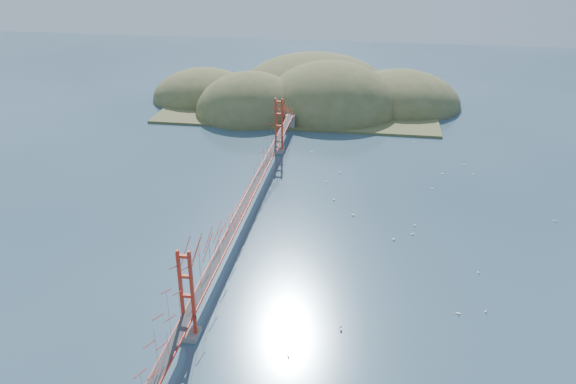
# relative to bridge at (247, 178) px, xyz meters

# --- Properties ---
(ground) EXTENTS (320.00, 320.00, 0.00)m
(ground) POSITION_rel_bridge_xyz_m (0.00, -0.18, -7.01)
(ground) COLOR #2A4355
(ground) RESTS_ON ground
(bridge) EXTENTS (2.20, 94.40, 12.00)m
(bridge) POSITION_rel_bridge_xyz_m (0.00, 0.00, 0.00)
(bridge) COLOR gray
(bridge) RESTS_ON ground
(far_headlands) EXTENTS (84.00, 58.00, 25.00)m
(far_headlands) POSITION_rel_bridge_xyz_m (2.21, 68.33, -7.01)
(far_headlands) COLOR olive
(far_headlands) RESTS_ON ground
(sailboat_7) EXTENTS (0.55, 0.50, 0.62)m
(sailboat_7) POSITION_rel_bridge_xyz_m (30.73, 16.16, -6.87)
(sailboat_7) COLOR white
(sailboat_7) RESTS_ON ground
(sailboat_15) EXTENTS (0.41, 0.48, 0.55)m
(sailboat_15) POSITION_rel_bridge_xyz_m (28.33, 40.30, -6.88)
(sailboat_15) COLOR white
(sailboat_15) RESTS_ON ground
(sailboat_4) EXTENTS (0.45, 0.51, 0.58)m
(sailboat_4) POSITION_rel_bridge_xyz_m (27.05, 1.37, -6.87)
(sailboat_4) COLOR white
(sailboat_4) RESTS_ON ground
(sailboat_12) EXTENTS (0.55, 0.45, 0.64)m
(sailboat_12) POSITION_rel_bridge_xyz_m (6.80, 31.15, -6.86)
(sailboat_12) COLOR white
(sailboat_12) RESTS_ON ground
(sailboat_8) EXTENTS (0.56, 0.56, 0.61)m
(sailboat_8) POSITION_rel_bridge_xyz_m (33.20, 23.33, -6.87)
(sailboat_8) COLOR white
(sailboat_8) RESTS_ON ground
(sailboat_9) EXTENTS (0.53, 0.53, 0.56)m
(sailboat_9) POSITION_rel_bridge_xyz_m (39.15, 24.03, -6.87)
(sailboat_9) COLOR white
(sailboat_9) RESTS_ON ground
(sailboat_3) EXTENTS (0.55, 0.48, 0.62)m
(sailboat_3) POSITION_rel_bridge_xyz_m (11.43, 15.93, -6.87)
(sailboat_3) COLOR white
(sailboat_3) RESTS_ON ground
(sailboat_10) EXTENTS (0.54, 0.54, 0.58)m
(sailboat_10) POSITION_rel_bridge_xyz_m (11.79, -31.77, -6.87)
(sailboat_10) COLOR white
(sailboat_10) RESTS_ON ground
(sailboat_2) EXTENTS (0.61, 0.58, 0.68)m
(sailboat_2) POSITION_rel_bridge_xyz_m (31.33, -20.84, -6.86)
(sailboat_2) COLOR white
(sailboat_2) RESTS_ON ground
(sailboat_11) EXTENTS (0.59, 0.59, 0.66)m
(sailboat_11) POSITION_rel_bridge_xyz_m (49.61, 6.48, -6.86)
(sailboat_11) COLOR white
(sailboat_11) RESTS_ON ground
(sailboat_17) EXTENTS (0.54, 0.47, 0.62)m
(sailboat_17) POSITION_rel_bridge_xyz_m (37.93, 28.66, -6.87)
(sailboat_17) COLOR white
(sailboat_17) RESTS_ON ground
(sailboat_5) EXTENTS (0.46, 0.51, 0.58)m
(sailboat_5) POSITION_rel_bridge_xyz_m (35.12, -11.00, -6.87)
(sailboat_5) COLOR white
(sailboat_5) RESTS_ON ground
(sailboat_14) EXTENTS (0.68, 0.68, 0.71)m
(sailboat_14) POSITION_rel_bridge_xyz_m (26.56, -1.54, -6.85)
(sailboat_14) COLOR white
(sailboat_14) RESTS_ON ground
(sailboat_0) EXTENTS (0.59, 0.66, 0.75)m
(sailboat_0) POSITION_rel_bridge_xyz_m (23.64, -3.63, -6.85)
(sailboat_0) COLOR white
(sailboat_0) RESTS_ON ground
(sailboat_1) EXTENTS (0.71, 0.71, 0.74)m
(sailboat_1) POSITION_rel_bridge_xyz_m (17.08, 3.41, -6.85)
(sailboat_1) COLOR white
(sailboat_1) RESTS_ON ground
(sailboat_6) EXTENTS (0.67, 0.67, 0.75)m
(sailboat_6) POSITION_rel_bridge_xyz_m (17.22, -26.18, -6.85)
(sailboat_6) COLOR white
(sailboat_6) RESTS_ON ground
(sailboat_13) EXTENTS (0.54, 0.54, 0.57)m
(sailboat_13) POSITION_rel_bridge_xyz_m (34.78, -19.89, -6.87)
(sailboat_13) COLOR white
(sailboat_13) RESTS_ON ground
(sailboat_16) EXTENTS (0.64, 0.64, 0.68)m
(sailboat_16) POSITION_rel_bridge_xyz_m (13.68, 20.88, -6.86)
(sailboat_16) COLOR white
(sailboat_16) RESTS_ON ground
(sailboat_extra_0) EXTENTS (0.62, 0.62, 0.67)m
(sailboat_extra_0) POSITION_rel_bridge_xyz_m (13.41, 8.71, -6.86)
(sailboat_extra_0) COLOR white
(sailboat_extra_0) RESTS_ON ground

